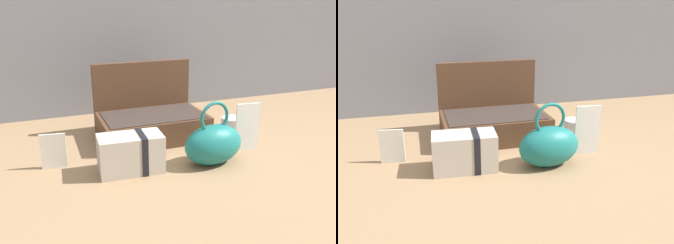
{
  "view_description": "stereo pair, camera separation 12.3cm",
  "coord_description": "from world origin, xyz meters",
  "views": [
    {
      "loc": [
        -0.42,
        -1.11,
        0.52
      ],
      "look_at": [
        -0.01,
        -0.02,
        0.12
      ],
      "focal_mm": 37.39,
      "sensor_mm": 36.0,
      "label": 1
    },
    {
      "loc": [
        -0.31,
        -1.15,
        0.52
      ],
      "look_at": [
        -0.01,
        -0.02,
        0.12
      ],
      "focal_mm": 37.39,
      "sensor_mm": 36.0,
      "label": 2
    }
  ],
  "objects": [
    {
      "name": "ground_plane",
      "position": [
        0.0,
        0.0,
        0.0
      ],
      "size": [
        6.0,
        6.0,
        0.0
      ],
      "primitive_type": "plane",
      "color": "#8C6D4C"
    },
    {
      "name": "open_suitcase",
      "position": [
        -0.01,
        0.16,
        0.07
      ],
      "size": [
        0.41,
        0.27,
        0.29
      ],
      "color": "#4C301E",
      "rests_on": "ground_plane"
    },
    {
      "name": "teal_pouch_handbag",
      "position": [
        0.11,
        -0.15,
        0.07
      ],
      "size": [
        0.22,
        0.14,
        0.22
      ],
      "color": "#196B66",
      "rests_on": "ground_plane"
    },
    {
      "name": "cream_toiletry_bag",
      "position": [
        -0.17,
        -0.11,
        0.06
      ],
      "size": [
        0.21,
        0.12,
        0.13
      ],
      "color": "#B2A899",
      "rests_on": "ground_plane"
    },
    {
      "name": "coffee_mug",
      "position": [
        0.29,
        0.04,
        0.04
      ],
      "size": [
        0.12,
        0.08,
        0.08
      ],
      "color": "silver",
      "rests_on": "ground_plane"
    },
    {
      "name": "info_card_left",
      "position": [
        -0.4,
        0.0,
        0.06
      ],
      "size": [
        0.08,
        0.02,
        0.12
      ],
      "primitive_type": "cube",
      "rotation": [
        0.0,
        0.0,
        -0.17
      ],
      "color": "silver",
      "rests_on": "ground_plane"
    },
    {
      "name": "poster_card_right",
      "position": [
        0.27,
        -0.1,
        0.09
      ],
      "size": [
        0.09,
        0.02,
        0.18
      ],
      "primitive_type": "cube",
      "rotation": [
        0.0,
        0.0,
        -0.13
      ],
      "color": "white",
      "rests_on": "ground_plane"
    }
  ]
}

